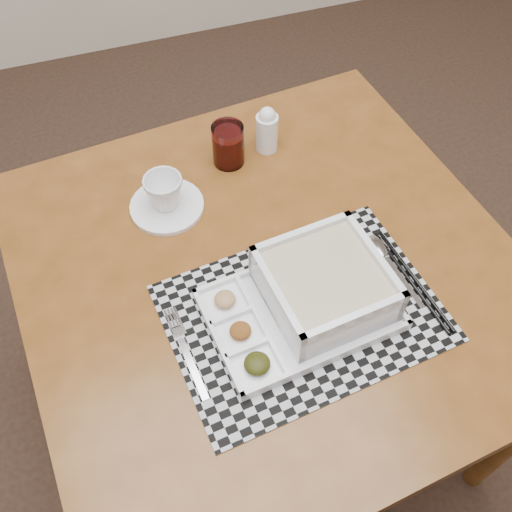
{
  "coord_description": "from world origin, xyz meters",
  "views": [
    {
      "loc": [
        0.25,
        0.07,
        1.56
      ],
      "look_at": [
        0.44,
        0.62,
        0.76
      ],
      "focal_mm": 40.0,
      "sensor_mm": 36.0,
      "label": 1
    }
  ],
  "objects_px": {
    "dining_table": "(270,285)",
    "creamer_bottle": "(267,130)",
    "juice_glass": "(228,146)",
    "cup": "(164,192)",
    "serving_tray": "(318,292)"
  },
  "relations": [
    {
      "from": "dining_table",
      "to": "creamer_bottle",
      "type": "bearing_deg",
      "value": 71.67
    },
    {
      "from": "juice_glass",
      "to": "dining_table",
      "type": "bearing_deg",
      "value": -91.8
    },
    {
      "from": "cup",
      "to": "juice_glass",
      "type": "xyz_separation_m",
      "value": [
        0.16,
        0.09,
        -0.0
      ]
    },
    {
      "from": "dining_table",
      "to": "juice_glass",
      "type": "xyz_separation_m",
      "value": [
        0.01,
        0.29,
        0.11
      ]
    },
    {
      "from": "serving_tray",
      "to": "creamer_bottle",
      "type": "distance_m",
      "value": 0.41
    },
    {
      "from": "creamer_bottle",
      "to": "serving_tray",
      "type": "bearing_deg",
      "value": -97.23
    },
    {
      "from": "dining_table",
      "to": "serving_tray",
      "type": "xyz_separation_m",
      "value": [
        0.05,
        -0.11,
        0.11
      ]
    },
    {
      "from": "dining_table",
      "to": "creamer_bottle",
      "type": "height_order",
      "value": "creamer_bottle"
    },
    {
      "from": "juice_glass",
      "to": "creamer_bottle",
      "type": "bearing_deg",
      "value": 8.0
    },
    {
      "from": "dining_table",
      "to": "juice_glass",
      "type": "relative_size",
      "value": 10.54
    },
    {
      "from": "dining_table",
      "to": "creamer_bottle",
      "type": "distance_m",
      "value": 0.34
    },
    {
      "from": "serving_tray",
      "to": "cup",
      "type": "distance_m",
      "value": 0.37
    },
    {
      "from": "serving_tray",
      "to": "juice_glass",
      "type": "bearing_deg",
      "value": 95.66
    },
    {
      "from": "dining_table",
      "to": "cup",
      "type": "xyz_separation_m",
      "value": [
        -0.15,
        0.2,
        0.12
      ]
    },
    {
      "from": "cup",
      "to": "juice_glass",
      "type": "relative_size",
      "value": 0.82
    }
  ]
}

